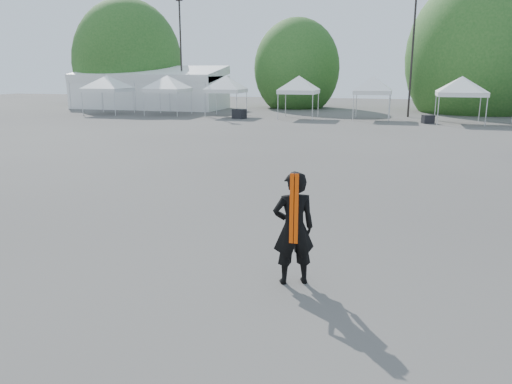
# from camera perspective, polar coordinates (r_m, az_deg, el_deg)

# --- Properties ---
(ground) EXTENTS (120.00, 120.00, 0.00)m
(ground) POSITION_cam_1_polar(r_m,az_deg,el_deg) (12.00, 3.86, -4.23)
(ground) COLOR #474442
(ground) RESTS_ON ground
(marquee) EXTENTS (15.00, 6.25, 4.23)m
(marquee) POSITION_cam_1_polar(r_m,az_deg,el_deg) (52.24, -12.06, 11.49)
(marquee) COLOR white
(marquee) RESTS_ON ground
(light_pole_west) EXTENTS (0.60, 0.25, 10.30)m
(light_pole_west) POSITION_cam_1_polar(r_m,az_deg,el_deg) (49.60, -8.59, 15.93)
(light_pole_west) COLOR black
(light_pole_west) RESTS_ON ground
(light_pole_east) EXTENTS (0.60, 0.25, 9.80)m
(light_pole_east) POSITION_cam_1_polar(r_m,az_deg,el_deg) (43.22, 17.48, 15.49)
(light_pole_east) COLOR black
(light_pole_east) RESTS_ON ground
(tree_far_w) EXTENTS (4.80, 4.80, 7.30)m
(tree_far_w) POSITION_cam_1_polar(r_m,az_deg,el_deg) (56.78, -14.42, 14.11)
(tree_far_w) COLOR #382314
(tree_far_w) RESTS_ON ground
(tree_mid_w) EXTENTS (4.16, 4.16, 6.33)m
(tree_mid_w) POSITION_cam_1_polar(r_m,az_deg,el_deg) (52.22, 4.68, 13.89)
(tree_mid_w) COLOR #382314
(tree_mid_w) RESTS_ON ground
(tree_mid_e) EXTENTS (5.12, 5.12, 7.79)m
(tree_mid_e) POSITION_cam_1_polar(r_m,az_deg,el_deg) (50.63, 24.27, 13.81)
(tree_mid_e) COLOR #382314
(tree_mid_e) RESTS_ON ground
(tent_a) EXTENTS (4.74, 4.74, 3.88)m
(tent_a) POSITION_cam_1_polar(r_m,az_deg,el_deg) (46.15, -16.67, 12.33)
(tent_a) COLOR silver
(tent_a) RESTS_ON ground
(tent_b) EXTENTS (4.57, 4.57, 3.88)m
(tent_b) POSITION_cam_1_polar(r_m,az_deg,el_deg) (44.15, -10.12, 12.65)
(tent_b) COLOR silver
(tent_b) RESTS_ON ground
(tent_c) EXTENTS (4.15, 4.15, 3.88)m
(tent_c) POSITION_cam_1_polar(r_m,az_deg,el_deg) (42.18, -3.47, 12.79)
(tent_c) COLOR silver
(tent_c) RESTS_ON ground
(tent_d) EXTENTS (4.14, 4.14, 3.88)m
(tent_d) POSITION_cam_1_polar(r_m,az_deg,el_deg) (40.43, 4.94, 12.73)
(tent_d) COLOR silver
(tent_d) RESTS_ON ground
(tent_e) EXTENTS (4.00, 4.00, 3.88)m
(tent_e) POSITION_cam_1_polar(r_m,az_deg,el_deg) (40.15, 13.28, 12.42)
(tent_e) COLOR silver
(tent_e) RESTS_ON ground
(tent_f) EXTENTS (4.68, 4.68, 3.88)m
(tent_f) POSITION_cam_1_polar(r_m,az_deg,el_deg) (39.10, 22.51, 11.74)
(tent_f) COLOR silver
(tent_f) RESTS_ON ground
(man) EXTENTS (0.88, 0.75, 2.03)m
(man) POSITION_cam_1_polar(r_m,az_deg,el_deg) (8.72, 4.32, -4.14)
(man) COLOR black
(man) RESTS_ON ground
(crate_west) EXTENTS (1.16, 1.03, 0.74)m
(crate_west) POSITION_cam_1_polar(r_m,az_deg,el_deg) (40.04, -1.92, 8.91)
(crate_west) COLOR black
(crate_west) RESTS_ON ground
(crate_mid) EXTENTS (0.94, 0.85, 0.60)m
(crate_mid) POSITION_cam_1_polar(r_m,az_deg,el_deg) (38.34, 19.06, 7.87)
(crate_mid) COLOR black
(crate_mid) RESTS_ON ground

